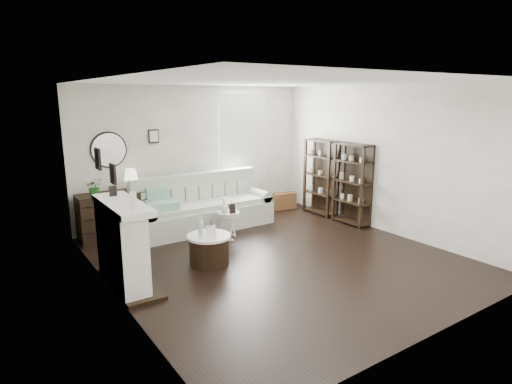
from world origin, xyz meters
TOP-DOWN VIEW (x-y plane):
  - room at (0.73, 2.70)m, footprint 5.50×5.50m
  - fireplace at (-2.32, 0.30)m, footprint 0.50×1.40m
  - shelf_unit_far at (2.33, 1.55)m, footprint 0.30×0.80m
  - shelf_unit_near at (2.33, 0.65)m, footprint 0.30×0.80m
  - sofa at (-0.24, 2.08)m, footprint 2.64×0.91m
  - quilt at (-1.10, 1.95)m, footprint 0.63×0.55m
  - suitcase at (1.92, 2.29)m, footprint 0.58×0.26m
  - dresser at (-1.81, 2.47)m, footprint 1.22×0.52m
  - table_lamp at (-1.46, 2.47)m, footprint 0.30×0.30m
  - potted_plant at (-2.12, 2.42)m, footprint 0.30×0.26m
  - drum_table at (-1.01, 0.36)m, footprint 0.66×0.66m
  - pedestal_table at (-0.18, 1.19)m, footprint 0.41×0.41m
  - eiffel_drum at (-0.94, 0.40)m, footprint 0.12×0.12m
  - bottle_drum at (-1.17, 0.29)m, footprint 0.08×0.08m
  - card_frame_drum at (-1.06, 0.19)m, footprint 0.15×0.07m
  - eiffel_ped at (-0.10, 1.22)m, footprint 0.12×0.12m
  - flask_ped at (-0.25, 1.21)m, footprint 0.14×0.14m
  - card_frame_ped at (-0.16, 1.08)m, footprint 0.12×0.05m

SIDE VIEW (x-z plane):
  - suitcase at x=1.92m, z-range 0.00..0.37m
  - drum_table at x=-1.01m, z-range 0.00..0.46m
  - sofa at x=-0.24m, z-range -0.17..0.85m
  - dresser at x=-1.81m, z-range 0.00..0.81m
  - pedestal_table at x=-0.18m, z-range 0.21..0.71m
  - fireplace at x=-2.32m, z-range -0.38..1.46m
  - eiffel_drum at x=-0.94m, z-range 0.46..0.65m
  - card_frame_drum at x=-1.06m, z-range 0.46..0.65m
  - card_frame_ped at x=-0.16m, z-range 0.50..0.66m
  - eiffel_ped at x=-0.10m, z-range 0.50..0.67m
  - quilt at x=-1.10m, z-range 0.53..0.67m
  - bottle_drum at x=-1.17m, z-range 0.46..0.78m
  - flask_ped at x=-0.25m, z-range 0.50..0.76m
  - shelf_unit_far at x=2.33m, z-range 0.00..1.60m
  - shelf_unit_near at x=2.33m, z-range 0.00..1.60m
  - potted_plant at x=-2.12m, z-range 0.81..1.12m
  - table_lamp at x=-1.46m, z-range 0.81..1.21m
  - room at x=0.73m, z-range -1.15..4.35m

